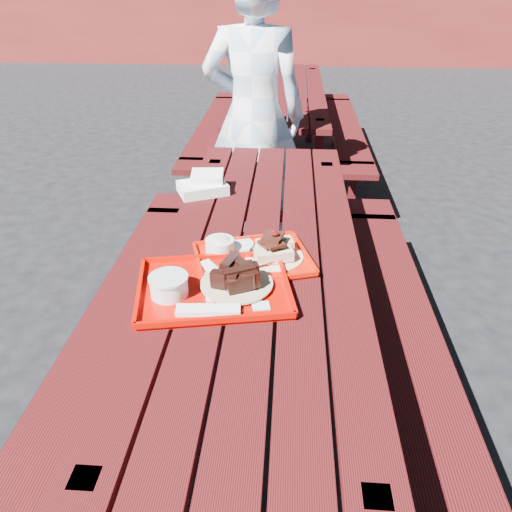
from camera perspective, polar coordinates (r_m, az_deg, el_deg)
name	(u,v)px	position (r m, az deg, el deg)	size (l,w,h in m)	color
ground	(258,398)	(2.31, 0.27, -15.89)	(60.00, 60.00, 0.00)	black
picnic_table_near	(259,294)	(1.94, 0.31, -4.38)	(1.41, 2.40, 0.75)	#460D10
picnic_table_far	(280,111)	(4.53, 2.72, 16.22)	(1.41, 2.40, 0.75)	#460D10
near_tray	(252,252)	(1.78, -0.51, 0.41)	(0.46, 0.41, 0.12)	red
far_tray	(211,286)	(1.61, -5.15, -3.48)	(0.54, 0.46, 0.08)	#BB0800
white_cloth	(204,185)	(2.34, -5.97, 8.09)	(0.26, 0.23, 0.09)	white
person	(254,117)	(3.17, -0.23, 15.65)	(0.63, 0.41, 1.72)	#A4C7E2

